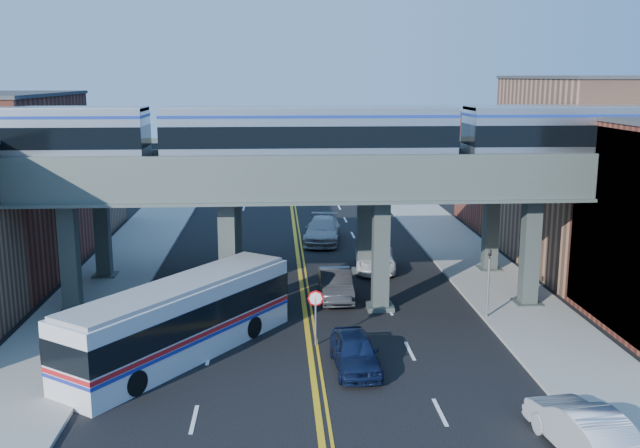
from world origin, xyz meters
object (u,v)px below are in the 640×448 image
Objects in this scene: transit_bus at (181,321)px; car_parked_curb at (584,430)px; stop_sign at (316,309)px; car_lane_a at (355,352)px; car_lane_d at (323,230)px; traffic_signal at (489,276)px; car_lane_b at (336,284)px; transit_train at (309,136)px; car_lane_c at (375,259)px.

car_parked_curb is at bearing -87.19° from transit_bus.
stop_sign is 0.52× the size of car_parked_curb.
car_lane_d is (0.18, 23.62, 0.13)m from car_lane_a.
car_lane_b is (-7.40, 3.96, -1.49)m from traffic_signal.
transit_bus reaches higher than stop_sign.
stop_sign is 0.58× the size of car_lane_a.
stop_sign is 0.42× the size of car_lane_d.
transit_train is at bearing -128.12° from car_lane_b.
transit_train is 17.92m from car_lane_d.
car_lane_d is at bearing 83.80° from transit_train.
traffic_signal is 0.84× the size of car_lane_b.
traffic_signal reaches higher than stop_sign.
transit_train is at bearing 98.54° from car_lane_a.
transit_train reaches higher than stop_sign.
car_lane_b is (0.00, 9.78, 0.04)m from car_lane_a.
car_lane_b is at bearing 77.83° from stop_sign.
stop_sign reaches higher than car_lane_b.
stop_sign is 9.41m from traffic_signal.
transit_bus is at bearing -133.47° from car_lane_b.
car_parked_curb is (6.70, -7.32, 0.07)m from car_lane_a.
car_lane_d is (1.68, 20.79, -0.86)m from stop_sign.
stop_sign is 0.54× the size of car_lane_b.
car_lane_b is 13.84m from car_lane_d.
stop_sign is at bearing -86.94° from car_lane_d.
car_parked_curb is at bearing -93.05° from traffic_signal.
transit_train is 17.32× the size of stop_sign.
car_lane_b is at bearing 87.45° from car_lane_a.
car_lane_c is at bearing 114.12° from traffic_signal.
car_lane_c is (3.02, 15.60, -0.05)m from car_lane_a.
car_lane_c is (4.52, 12.78, -1.03)m from stop_sign.
car_lane_a reaches higher than car_lane_c.
stop_sign is (0.03, -5.00, -7.44)m from transit_train.
transit_train is 7.35× the size of car_lane_d.
traffic_signal is at bearing -60.24° from car_lane_d.
traffic_signal is at bearing -28.13° from car_lane_b.
car_parked_curb is (-0.70, -13.15, -1.46)m from traffic_signal.
transit_bus reaches higher than car_lane_c.
transit_bus is (-5.96, -0.92, -0.12)m from stop_sign.
transit_train is 8.72× the size of car_lane_c.
transit_train is 12.37m from car_lane_c.
traffic_signal is (8.90, 3.00, 0.54)m from stop_sign.
car_lane_d reaches higher than car_parked_curb.
traffic_signal reaches higher than car_lane_d.
car_lane_a is at bearing -90.01° from car_lane_b.
stop_sign is at bearing -102.18° from car_lane_b.
car_parked_curb is at bearing -51.07° from stop_sign.
car_lane_b is at bearing 51.89° from transit_train.
transit_train reaches higher than car_lane_a.
car_lane_c is at bearing 76.49° from car_lane_a.
car_lane_a is (7.46, -1.91, -0.87)m from transit_bus.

